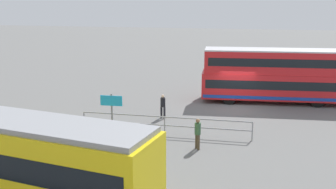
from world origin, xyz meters
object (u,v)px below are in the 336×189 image
object	(u,v)px
pedestrian_near_railing	(163,105)
info_sign	(112,105)
pedestrian_crossing	(198,132)
double_decker_bus	(275,76)

from	to	relation	value
pedestrian_near_railing	info_sign	distance (m)	4.20
pedestrian_crossing	info_sign	distance (m)	5.49
pedestrian_near_railing	pedestrian_crossing	world-z (taller)	pedestrian_crossing
pedestrian_near_railing	info_sign	xyz separation A→B (m)	(2.20, 3.51, 0.73)
double_decker_bus	pedestrian_crossing	distance (m)	11.79
pedestrian_crossing	info_sign	world-z (taller)	info_sign
double_decker_bus	pedestrian_crossing	size ratio (longest dim) A/B	6.66
double_decker_bus	info_sign	size ratio (longest dim) A/B	4.70
pedestrian_crossing	info_sign	size ratio (longest dim) A/B	0.71
pedestrian_near_railing	info_sign	world-z (taller)	info_sign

